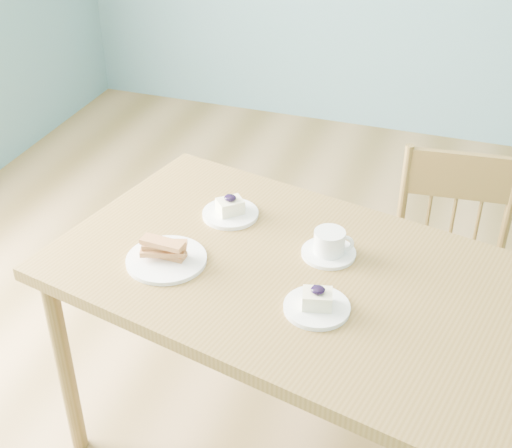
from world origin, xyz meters
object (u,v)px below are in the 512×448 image
dining_chair (446,276)px  biscotti_plate (166,255)px  coffee_cup (330,245)px  dining_table (304,295)px  cheesecake_plate_near (317,304)px  cheesecake_plate_far (230,211)px

dining_chair → biscotti_plate: size_ratio=3.79×
coffee_cup → biscotti_plate: 0.46m
coffee_cup → dining_table: bearing=-119.3°
cheesecake_plate_near → coffee_cup: (-0.03, 0.24, 0.01)m
dining_table → cheesecake_plate_near: cheesecake_plate_near is taller
coffee_cup → biscotti_plate: (-0.42, -0.18, -0.01)m
coffee_cup → cheesecake_plate_near: bearing=-92.3°
coffee_cup → cheesecake_plate_far: bearing=154.2°
cheesecake_plate_near → cheesecake_plate_far: (-0.37, 0.34, 0.00)m
dining_chair → coffee_cup: bearing=-132.0°
dining_table → dining_chair: (0.36, 0.54, -0.24)m
coffee_cup → dining_chair: bearing=44.7°
dining_chair → cheesecake_plate_far: bearing=-158.6°
cheesecake_plate_far → dining_table: bearing=-34.9°
dining_table → cheesecake_plate_far: size_ratio=8.95×
dining_table → dining_chair: size_ratio=1.80×
cheesecake_plate_far → coffee_cup: size_ratio=1.11×
cheesecake_plate_near → biscotti_plate: 0.45m
dining_table → coffee_cup: 0.16m
coffee_cup → biscotti_plate: size_ratio=0.69×
cheesecake_plate_near → coffee_cup: coffee_cup is taller
cheesecake_plate_near → cheesecake_plate_far: bearing=136.7°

